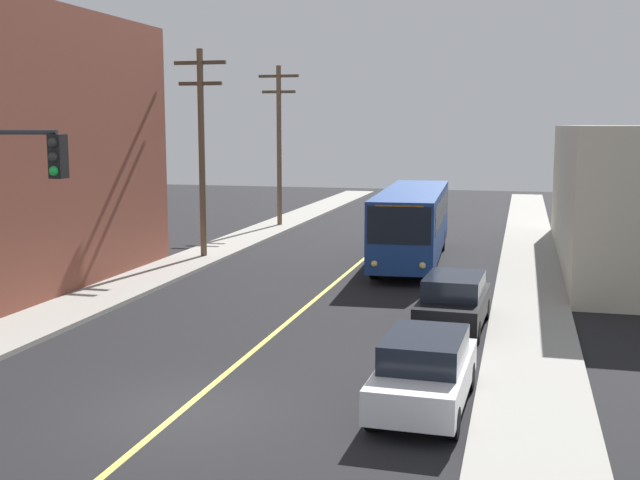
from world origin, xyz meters
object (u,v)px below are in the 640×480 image
object	(u,v)px
parked_car_white	(425,370)
utility_pole_far	(279,138)
utility_pole_mid	(202,143)
parked_car_black	(454,301)
city_bus	(413,221)

from	to	relation	value
parked_car_white	utility_pole_far	world-z (taller)	utility_pole_far
parked_car_white	utility_pole_mid	size ratio (longest dim) A/B	0.49
parked_car_white	parked_car_black	distance (m)	6.97
city_bus	parked_car_white	size ratio (longest dim) A/B	2.75
city_bus	parked_car_white	bearing A→B (deg)	-81.45
parked_car_black	utility_pole_mid	world-z (taller)	utility_pole_mid
parked_car_white	utility_pole_far	distance (m)	31.31
utility_pole_mid	utility_pole_far	size ratio (longest dim) A/B	0.99
city_bus	parked_car_white	distance (m)	18.63
utility_pole_mid	parked_car_black	bearing A→B (deg)	-39.31
parked_car_black	utility_pole_far	world-z (taller)	utility_pole_far
parked_car_black	utility_pole_far	xyz separation A→B (m)	(-12.08, 21.59, 4.43)
city_bus	parked_car_white	world-z (taller)	city_bus
city_bus	utility_pole_mid	bearing A→B (deg)	-170.43
utility_pole_far	city_bus	bearing A→B (deg)	-47.59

